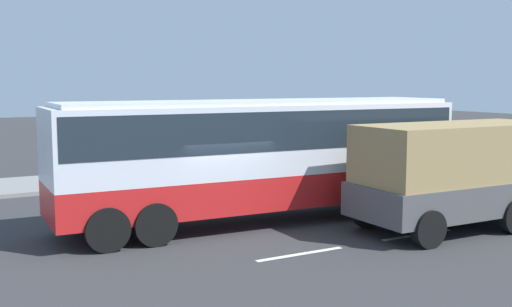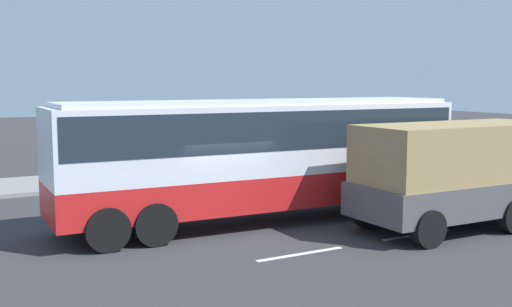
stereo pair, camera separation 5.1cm
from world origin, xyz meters
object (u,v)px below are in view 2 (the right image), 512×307
Objects in this scene: pedestrian_near_curb at (171,156)px; coach_bus at (262,147)px; cargo_truck at (483,169)px; pedestrian_at_crossing at (143,154)px.

coach_bus is at bearing 118.28° from pedestrian_near_curb.
cargo_truck is at bearing -30.74° from coach_bus.
cargo_truck is (5.28, -3.46, -0.59)m from coach_bus.
pedestrian_near_curb is at bearing 89.56° from coach_bus.
coach_bus reaches higher than pedestrian_near_curb.
pedestrian_at_crossing is (-5.77, 12.53, -0.53)m from cargo_truck.
coach_bus is 6.35m from cargo_truck.
coach_bus is 7.95× the size of pedestrian_near_curb.
pedestrian_near_curb is at bearing 113.90° from cargo_truck.
cargo_truck is 12.64m from pedestrian_near_curb.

